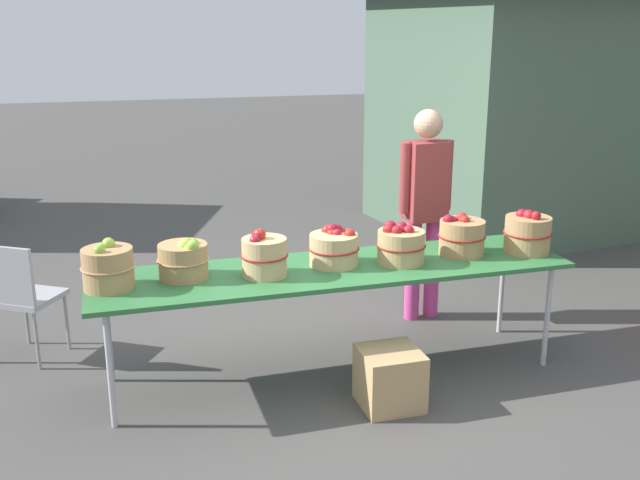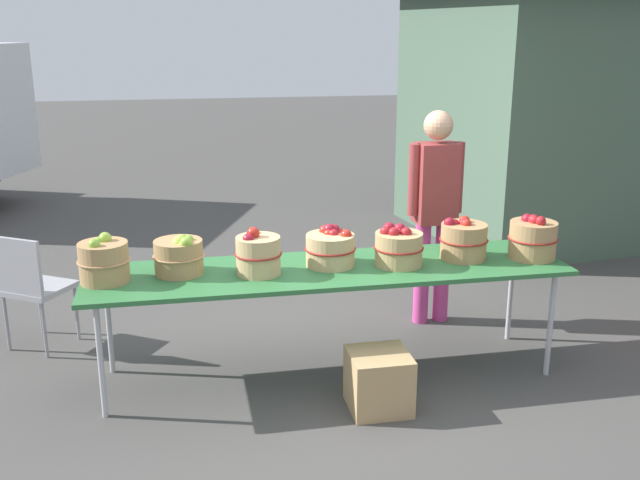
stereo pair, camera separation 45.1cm
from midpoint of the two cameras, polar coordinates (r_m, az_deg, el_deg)
name	(u,v)px [view 1 (the left image)]	position (r m, az deg, el deg)	size (l,w,h in m)	color
ground_plane	(333,373)	(5.02, -1.62, -10.32)	(40.00, 40.00, 0.00)	#474442
market_table	(333,272)	(4.74, -1.69, -2.56)	(3.10, 0.76, 0.75)	#2D6B38
apple_basket_green_0	(108,267)	(4.57, -18.92, -2.05)	(0.32, 0.32, 0.30)	#A87F51
apple_basket_green_1	(184,259)	(4.62, -13.32, -1.52)	(0.32, 0.32, 0.27)	#A87F51
apple_basket_red_0	(264,255)	(4.57, -7.21, -1.24)	(0.30, 0.30, 0.31)	tan
apple_basket_red_1	(334,248)	(4.75, -1.61, -0.63)	(0.34, 0.34, 0.27)	tan
apple_basket_red_2	(401,245)	(4.80, 3.63, -0.42)	(0.33, 0.33, 0.27)	tan
apple_basket_red_3	(462,236)	(5.02, 8.44, 0.26)	(0.33, 0.33, 0.28)	#A87F51
apple_basket_red_4	(527,233)	(5.16, 13.45, 0.48)	(0.33, 0.33, 0.31)	#A87F51
vendor_adult	(425,198)	(5.66, 5.94, 3.21)	(0.44, 0.23, 1.66)	#CC3F8C
food_kiosk	(530,105)	(8.75, 14.60, 10.10)	(3.87, 3.36, 2.74)	#47604C
folding_chair	(20,292)	(5.49, -24.51, -3.72)	(0.55, 0.55, 0.86)	#99999E
produce_crate	(390,378)	(4.55, 2.58, -10.74)	(0.36, 0.36, 0.36)	tan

